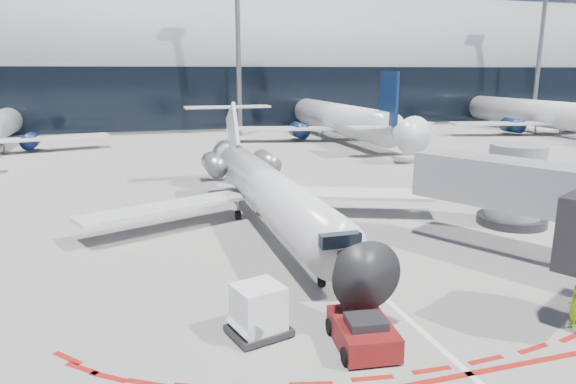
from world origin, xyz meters
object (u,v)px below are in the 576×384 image
object	(u,v)px
uld_container	(259,311)
ramp_worker	(574,306)
regional_jet	(265,187)
pushback_tug	(363,332)

from	to	relation	value
uld_container	ramp_worker	bearing A→B (deg)	-28.58
regional_jet	uld_container	bearing A→B (deg)	-105.17
pushback_tug	uld_container	xyz separation A→B (m)	(-3.15, 1.72, 0.39)
regional_jet	uld_container	xyz separation A→B (m)	(-3.51, -12.96, -1.33)
pushback_tug	ramp_worker	size ratio (longest dim) A/B	2.89
ramp_worker	uld_container	xyz separation A→B (m)	(-10.96, 2.64, 0.12)
regional_jet	ramp_worker	xyz separation A→B (m)	(7.44, -15.59, -1.45)
regional_jet	pushback_tug	bearing A→B (deg)	-91.42
regional_jet	pushback_tug	size ratio (longest dim) A/B	5.83
regional_jet	uld_container	size ratio (longest dim) A/B	11.52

